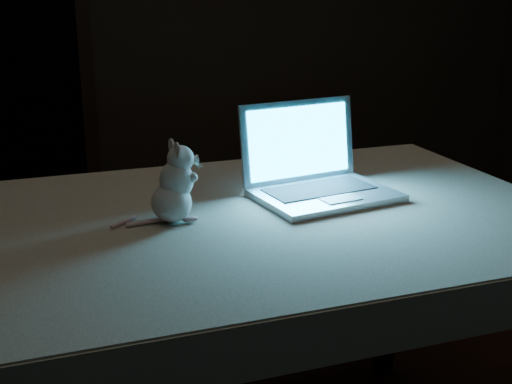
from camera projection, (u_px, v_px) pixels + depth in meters
name	position (u px, v px, depth m)	size (l,w,h in m)	color
back_wall	(185.00, 7.00, 4.14)	(4.50, 0.04, 2.60)	black
table	(254.00, 355.00, 1.98)	(1.58, 1.02, 0.85)	black
tablecloth	(225.00, 234.00, 1.88)	(1.70, 1.14, 0.12)	beige
laptop	(327.00, 155.00, 1.94)	(0.39, 0.34, 0.26)	#B9B9BE
plush_mouse	(171.00, 182.00, 1.77)	(0.16, 0.16, 0.21)	silver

